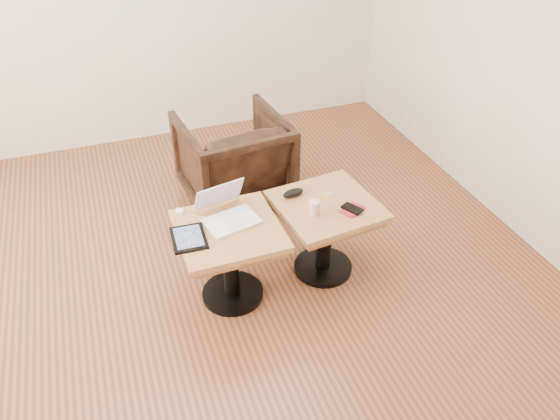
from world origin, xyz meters
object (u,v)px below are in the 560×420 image
object	(u,v)px
side_table_left	(230,246)
laptop	(227,213)
side_table_right	(326,221)
striped_cup	(314,208)
armchair	(234,159)

from	to	relation	value
side_table_left	laptop	distance (m)	0.20
side_table_left	side_table_right	world-z (taller)	same
striped_cup	armchair	distance (m)	1.12
striped_cup	side_table_right	bearing A→B (deg)	31.14
side_table_left	armchair	size ratio (longest dim) A/B	0.78
striped_cup	armchair	world-z (taller)	armchair
laptop	armchair	world-z (taller)	laptop
striped_cup	laptop	bearing A→B (deg)	165.48
side_table_left	armchair	bearing A→B (deg)	72.36
side_table_left	armchair	xyz separation A→B (m)	(0.32, 1.04, -0.05)
side_table_right	laptop	size ratio (longest dim) A/B	1.79
side_table_left	armchair	distance (m)	1.09
side_table_right	striped_cup	distance (m)	0.22
laptop	armchair	size ratio (longest dim) A/B	0.48
side_table_left	side_table_right	xyz separation A→B (m)	(0.63, 0.03, 0.00)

